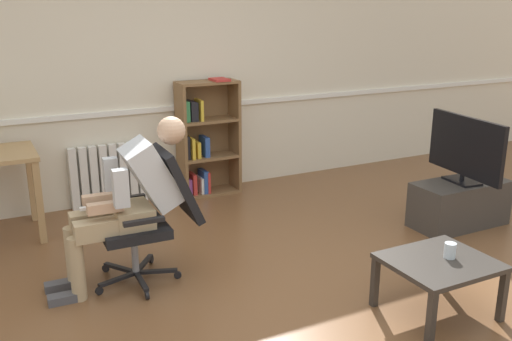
% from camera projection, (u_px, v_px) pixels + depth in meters
% --- Properties ---
extents(ground_plane, '(18.00, 18.00, 0.00)m').
position_uv_depth(ground_plane, '(293.00, 304.00, 3.84)').
color(ground_plane, brown).
extents(back_wall, '(12.00, 0.13, 2.70)m').
position_uv_depth(back_wall, '(162.00, 66.00, 5.72)').
color(back_wall, beige).
rests_on(back_wall, ground_plane).
extents(bookshelf, '(0.63, 0.30, 1.22)m').
position_uv_depth(bookshelf, '(204.00, 141.00, 5.92)').
color(bookshelf, brown).
rests_on(bookshelf, ground_plane).
extents(radiator, '(0.75, 0.08, 0.62)m').
position_uv_depth(radiator, '(109.00, 175.00, 5.64)').
color(radiator, white).
rests_on(radiator, ground_plane).
extents(office_chair, '(0.80, 0.61, 0.97)m').
position_uv_depth(office_chair, '(153.00, 211.00, 4.07)').
color(office_chair, black).
rests_on(office_chair, ground_plane).
extents(person_seated, '(1.04, 0.40, 1.20)m').
position_uv_depth(person_seated, '(129.00, 198.00, 3.97)').
color(person_seated, tan).
rests_on(person_seated, ground_plane).
extents(tv_stand, '(0.89, 0.41, 0.41)m').
position_uv_depth(tv_stand, '(459.00, 204.00, 5.15)').
color(tv_stand, '#3D3833').
rests_on(tv_stand, ground_plane).
extents(tv_screen, '(0.23, 0.90, 0.59)m').
position_uv_depth(tv_screen, '(465.00, 148.00, 5.00)').
color(tv_screen, black).
rests_on(tv_screen, tv_stand).
extents(coffee_table, '(0.66, 0.58, 0.38)m').
position_uv_depth(coffee_table, '(439.00, 267.00, 3.63)').
color(coffee_table, '#332D28').
rests_on(coffee_table, ground_plane).
extents(drinking_glass, '(0.08, 0.08, 0.10)m').
position_uv_depth(drinking_glass, '(450.00, 250.00, 3.64)').
color(drinking_glass, silver).
rests_on(drinking_glass, coffee_table).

